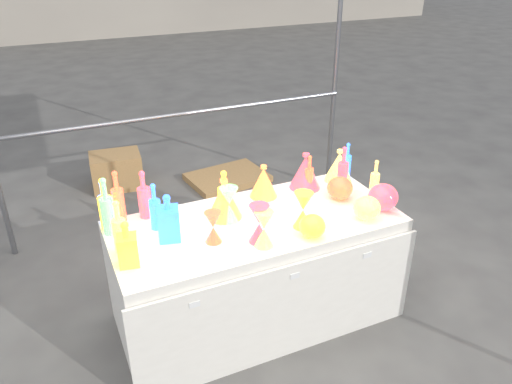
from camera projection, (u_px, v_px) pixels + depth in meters
name	position (u px, v px, depth m)	size (l,w,h in m)	color
ground	(256.00, 314.00, 3.45)	(80.00, 80.00, 0.00)	slate
display_table	(257.00, 271.00, 3.27)	(1.84, 0.83, 0.75)	white
cardboard_box_closed	(117.00, 170.00, 5.13)	(0.50, 0.36, 0.36)	tan
cardboard_box_flat	(227.00, 178.00, 5.31)	(0.80, 0.57, 0.07)	tan
bottle_0	(105.00, 204.00, 2.95)	(0.09, 0.09, 0.33)	red
bottle_1	(104.00, 202.00, 3.01)	(0.07, 0.07, 0.30)	#1D9F52
bottle_2	(118.00, 196.00, 3.03)	(0.07, 0.07, 0.34)	orange
bottle_3	(144.00, 194.00, 3.08)	(0.08, 0.08, 0.32)	#1E20AF
bottle_4	(119.00, 227.00, 2.73)	(0.08, 0.08, 0.32)	teal
bottle_5	(107.00, 206.00, 2.89)	(0.08, 0.08, 0.36)	#B524A4
bottle_6	(224.00, 194.00, 3.08)	(0.08, 0.08, 0.32)	red
bottle_7	(155.00, 206.00, 2.96)	(0.07, 0.07, 0.30)	#1D9F52
decanter_0	(127.00, 243.00, 2.63)	(0.11, 0.11, 0.26)	red
decanter_2	(168.00, 217.00, 2.85)	(0.12, 0.12, 0.29)	#1D9F52
hourglass_0	(213.00, 227.00, 2.85)	(0.10, 0.10, 0.19)	orange
hourglass_1	(259.00, 224.00, 2.84)	(0.12, 0.12, 0.24)	#1E20AF
hourglass_2	(264.00, 229.00, 2.80)	(0.11, 0.11, 0.22)	teal
hourglass_3	(229.00, 205.00, 3.05)	(0.11, 0.11, 0.23)	#B524A4
hourglass_4	(303.00, 210.00, 2.99)	(0.12, 0.12, 0.23)	red
globe_0	(312.00, 227.00, 2.91)	(0.16, 0.16, 0.13)	red
globe_1	(367.00, 209.00, 3.09)	(0.17, 0.17, 0.13)	teal
globe_2	(340.00, 189.00, 3.34)	(0.17, 0.17, 0.14)	orange
globe_3	(383.00, 198.00, 3.20)	(0.19, 0.19, 0.15)	#1E20AF
lampshade_0	(224.00, 198.00, 3.09)	(0.22, 0.22, 0.26)	yellow
lampshade_1	(264.00, 181.00, 3.35)	(0.19, 0.19, 0.23)	yellow
lampshade_2	(305.00, 171.00, 3.46)	(0.22, 0.22, 0.26)	#1E20AF
lampshade_3	(339.00, 165.00, 3.57)	(0.20, 0.20, 0.24)	teal
bottle_8	(347.00, 160.00, 3.60)	(0.06, 0.06, 0.27)	#1D9F52
bottle_9	(309.00, 173.00, 3.42)	(0.06, 0.06, 0.26)	orange
bottle_10	(343.00, 169.00, 3.41)	(0.07, 0.07, 0.32)	#1E20AF
bottle_11	(375.00, 179.00, 3.33)	(0.06, 0.06, 0.27)	teal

